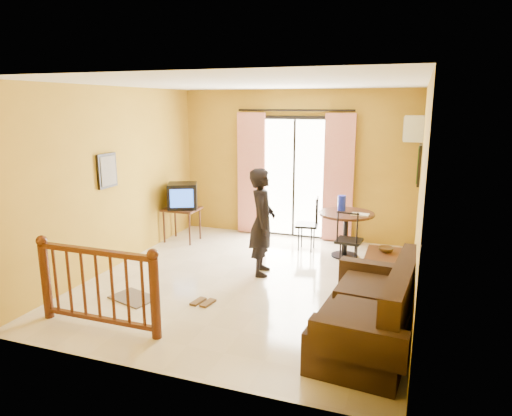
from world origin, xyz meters
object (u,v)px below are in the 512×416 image
(coffee_table, at_px, (384,265))
(standing_person, at_px, (262,222))
(dining_table, at_px, (346,222))
(sofa, at_px, (373,315))
(television, at_px, (183,196))

(coffee_table, bearing_deg, standing_person, -174.99)
(dining_table, xyz_separation_m, sofa, (0.72, -2.83, -0.27))
(dining_table, height_order, sofa, sofa)
(sofa, bearing_deg, television, 149.31)
(dining_table, bearing_deg, television, -177.83)
(standing_person, bearing_deg, sofa, -145.34)
(television, height_order, coffee_table, television)
(sofa, relative_size, standing_person, 1.22)
(television, relative_size, standing_person, 0.41)
(coffee_table, bearing_deg, television, 165.73)
(sofa, bearing_deg, dining_table, 109.72)
(dining_table, distance_m, coffee_table, 1.32)
(coffee_table, relative_size, standing_person, 0.60)
(television, bearing_deg, sofa, -60.66)
(television, height_order, sofa, television)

